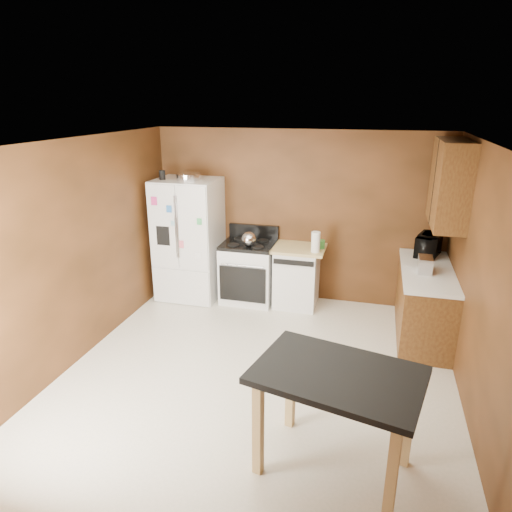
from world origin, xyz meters
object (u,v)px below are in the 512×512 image
at_px(microwave, 428,246).
at_px(dishwasher, 297,276).
at_px(paper_towel, 316,242).
at_px(kettle, 249,239).
at_px(gas_range, 249,271).
at_px(refrigerator, 189,239).
at_px(island, 337,388).
at_px(roasting_pan, 189,177).
at_px(pen_cup, 162,175).
at_px(toaster, 425,265).
at_px(green_canister, 321,244).

bearing_deg(microwave, dishwasher, 110.71).
height_order(paper_towel, microwave, paper_towel).
bearing_deg(microwave, paper_towel, 116.96).
height_order(microwave, dishwasher, microwave).
relative_size(kettle, gas_range, 0.19).
relative_size(refrigerator, island, 1.27).
xyz_separation_m(roasting_pan, gas_range, (0.86, 0.08, -1.38)).
bearing_deg(pen_cup, gas_range, 8.01).
distance_m(toaster, gas_range, 2.51).
distance_m(green_canister, refrigerator, 1.96).
xyz_separation_m(roasting_pan, toaster, (3.24, -0.51, -0.85)).
bearing_deg(roasting_pan, kettle, -4.55).
height_order(pen_cup, dishwasher, pen_cup).
bearing_deg(kettle, paper_towel, 1.45).
relative_size(toaster, microwave, 0.55).
height_order(roasting_pan, toaster, roasting_pan).
bearing_deg(microwave, pen_cup, 112.57).
bearing_deg(paper_towel, toaster, -18.32).
distance_m(kettle, island, 3.28).
height_order(refrigerator, island, refrigerator).
height_order(pen_cup, gas_range, pen_cup).
distance_m(microwave, island, 3.27).
bearing_deg(toaster, pen_cup, 174.51).
relative_size(green_canister, dishwasher, 0.13).
xyz_separation_m(pen_cup, green_canister, (2.27, 0.23, -0.92)).
bearing_deg(gas_range, refrigerator, -176.19).
height_order(microwave, refrigerator, refrigerator).
xyz_separation_m(toaster, microwave, (0.09, 0.68, 0.04)).
bearing_deg(pen_cup, kettle, 0.89).
relative_size(toaster, dishwasher, 0.29).
xyz_separation_m(kettle, gas_range, (-0.05, 0.15, -0.54)).
distance_m(green_canister, toaster, 1.48).
relative_size(roasting_pan, paper_towel, 1.26).
xyz_separation_m(paper_towel, island, (0.58, -2.91, -0.26)).
bearing_deg(gas_range, microwave, 2.14).
bearing_deg(green_canister, paper_towel, -106.57).
xyz_separation_m(gas_range, dishwasher, (0.72, 0.02, -0.01)).
xyz_separation_m(pen_cup, dishwasher, (1.94, 0.20, -1.41)).
xyz_separation_m(green_canister, microwave, (1.42, 0.04, 0.08)).
xyz_separation_m(toaster, refrigerator, (-3.29, 0.53, -0.10)).
distance_m(pen_cup, dishwasher, 2.41).
distance_m(kettle, dishwasher, 0.89).
bearing_deg(green_canister, refrigerator, -176.64).
height_order(pen_cup, paper_towel, pen_cup).
bearing_deg(microwave, kettle, 114.24).
relative_size(roasting_pan, gas_range, 0.33).
height_order(toaster, refrigerator, refrigerator).
height_order(green_canister, island, green_canister).
bearing_deg(island, paper_towel, 101.23).
distance_m(pen_cup, toaster, 3.73).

